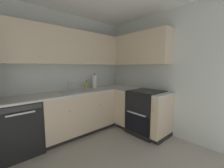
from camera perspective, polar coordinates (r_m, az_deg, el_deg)
name	(u,v)px	position (r m, az deg, el deg)	size (l,w,h in m)	color
wall_back	(50,74)	(3.07, -23.85, 3.61)	(3.66, 0.05, 2.47)	silver
wall_right	(169,74)	(3.07, 21.84, 3.70)	(0.05, 3.15, 2.47)	silver
dishwasher	(19,127)	(2.79, -33.45, -14.36)	(0.60, 0.63, 0.85)	black
lower_cabinets_back	(78,113)	(3.09, -13.40, -11.25)	(1.50, 0.62, 0.85)	beige
countertop_back	(78,92)	(2.98, -13.65, -3.21)	(2.70, 0.60, 0.04)	beige
lower_cabinets_right	(138,111)	(3.20, 10.48, -10.53)	(0.62, 1.09, 0.85)	beige
countertop_right	(138,91)	(3.09, 10.63, -2.76)	(0.60, 1.09, 0.03)	beige
oven_range	(146,112)	(3.09, 13.71, -10.82)	(0.68, 0.62, 1.04)	black
upper_cabinets_back	(66,47)	(3.02, -18.22, 13.99)	(2.38, 0.34, 0.67)	beige
upper_cabinets_right	(135,50)	(3.32, 9.36, 13.55)	(0.32, 1.62, 0.67)	beige
sink	(76,94)	(2.93, -14.44, -3.86)	(0.61, 0.40, 0.10)	#B7B7BC
faucet	(71,85)	(3.09, -16.20, -0.40)	(0.07, 0.16, 0.19)	silver
soap_bottle	(87,85)	(3.28, -10.21, -0.43)	(0.05, 0.05, 0.19)	gold
paper_towel_roll	(95,82)	(3.36, -7.02, 0.97)	(0.11, 0.11, 0.36)	white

